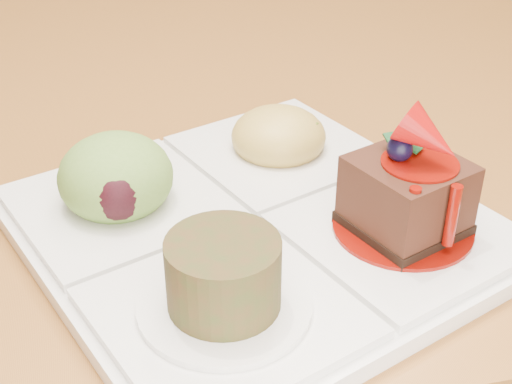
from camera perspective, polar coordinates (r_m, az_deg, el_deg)
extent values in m
plane|color=#502F16|center=(1.54, -0.25, -9.88)|extent=(6.00, 6.00, 0.00)
cylinder|color=brown|center=(2.08, -17.58, 11.63)|extent=(0.06, 0.06, 0.71)
cylinder|color=brown|center=(2.18, 6.59, 13.77)|extent=(0.06, 0.06, 0.71)
cylinder|color=black|center=(1.96, 15.84, 5.85)|extent=(0.03, 0.03, 0.41)
cube|color=silver|center=(0.47, 0.00, -3.03)|extent=(0.35, 0.35, 0.01)
cube|color=silver|center=(0.46, 11.58, -3.25)|extent=(0.17, 0.17, 0.01)
cube|color=silver|center=(0.39, -2.52, -9.64)|extent=(0.17, 0.17, 0.01)
cube|color=silver|center=(0.48, -10.90, -0.96)|extent=(0.17, 0.17, 0.01)
cube|color=silver|center=(0.54, 1.80, 3.31)|extent=(0.17, 0.17, 0.01)
cylinder|color=#660903|center=(0.45, 11.64, -2.81)|extent=(0.09, 0.09, 0.00)
cube|color=black|center=(0.45, 11.68, -2.51)|extent=(0.08, 0.08, 0.01)
cube|color=#33180E|center=(0.44, 12.01, 0.08)|extent=(0.08, 0.08, 0.04)
cylinder|color=#660903|center=(0.43, 12.31, 2.42)|extent=(0.05, 0.05, 0.00)
sphere|color=black|center=(0.43, 11.43, 3.43)|extent=(0.02, 0.02, 0.02)
cone|color=#A00C0A|center=(0.42, 13.71, 4.24)|extent=(0.05, 0.05, 0.04)
cube|color=#10411B|center=(0.44, 12.13, 3.88)|extent=(0.02, 0.02, 0.01)
cube|color=#10411B|center=(0.44, 11.15, 3.92)|extent=(0.01, 0.02, 0.01)
cylinder|color=#660903|center=(0.41, 12.31, -2.28)|extent=(0.01, 0.01, 0.04)
cylinder|color=#660903|center=(0.42, 15.43, -1.84)|extent=(0.01, 0.01, 0.04)
cylinder|color=#660903|center=(0.43, 7.96, 0.05)|extent=(0.01, 0.01, 0.04)
cylinder|color=silver|center=(0.39, -2.54, -9.09)|extent=(0.09, 0.09, 0.00)
cylinder|color=#452613|center=(0.37, -2.62, -6.54)|extent=(0.06, 0.06, 0.04)
cylinder|color=#422B0E|center=(0.36, -2.67, -4.83)|extent=(0.05, 0.05, 0.00)
ellipsoid|color=olive|center=(0.47, -11.15, 1.20)|extent=(0.08, 0.08, 0.06)
ellipsoid|color=black|center=(0.45, -11.00, -0.31)|extent=(0.04, 0.03, 0.03)
ellipsoid|color=#B48F41|center=(0.53, 1.82, 4.47)|extent=(0.07, 0.07, 0.04)
cube|color=#CB700E|center=(0.54, 3.50, 5.25)|extent=(0.02, 0.02, 0.02)
cube|color=#4C6916|center=(0.55, 2.31, 5.82)|extent=(0.02, 0.02, 0.02)
cube|color=#CB700E|center=(0.54, 1.12, 5.27)|extent=(0.02, 0.02, 0.02)
cube|color=#4C6916|center=(0.54, 0.22, 5.17)|extent=(0.02, 0.02, 0.02)
cube|color=#CB700E|center=(0.52, 0.20, 4.67)|extent=(0.02, 0.02, 0.02)
cube|color=#4C6916|center=(0.52, 1.48, 4.33)|extent=(0.02, 0.02, 0.02)
cube|color=#CB700E|center=(0.52, 2.50, 4.20)|extent=(0.02, 0.02, 0.02)
cube|color=#4C6916|center=(0.53, 3.91, 4.82)|extent=(0.02, 0.02, 0.01)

